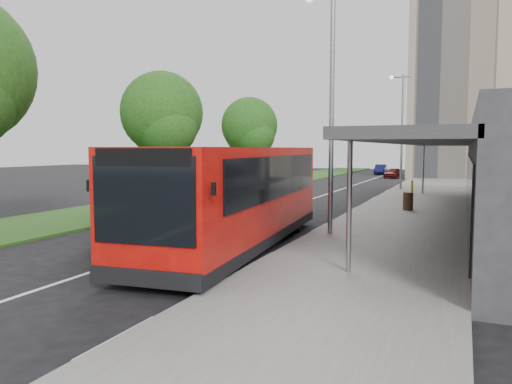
# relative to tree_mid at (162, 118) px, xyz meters

# --- Properties ---
(ground) EXTENTS (120.00, 120.00, 0.00)m
(ground) POSITION_rel_tree_mid_xyz_m (7.01, -9.05, -4.64)
(ground) COLOR black
(ground) RESTS_ON ground
(pavement) EXTENTS (5.00, 80.00, 0.15)m
(pavement) POSITION_rel_tree_mid_xyz_m (13.01, 10.95, -4.57)
(pavement) COLOR slate
(pavement) RESTS_ON ground
(grass_verge) EXTENTS (5.00, 80.00, 0.10)m
(grass_verge) POSITION_rel_tree_mid_xyz_m (0.01, 10.95, -4.59)
(grass_verge) COLOR #1E4B18
(grass_verge) RESTS_ON ground
(lane_centre_line) EXTENTS (0.12, 70.00, 0.01)m
(lane_centre_line) POSITION_rel_tree_mid_xyz_m (7.01, 5.95, -4.64)
(lane_centre_line) COLOR silver
(lane_centre_line) RESTS_ON ground
(kerb_dashes) EXTENTS (0.12, 56.00, 0.01)m
(kerb_dashes) POSITION_rel_tree_mid_xyz_m (10.31, 9.95, -4.64)
(kerb_dashes) COLOR silver
(kerb_dashes) RESTS_ON ground
(tree_mid) EXTENTS (4.50, 4.50, 7.19)m
(tree_mid) POSITION_rel_tree_mid_xyz_m (0.00, 0.00, 0.00)
(tree_mid) COLOR black
(tree_mid) RESTS_ON ground
(tree_far) EXTENTS (4.35, 4.35, 6.92)m
(tree_far) POSITION_rel_tree_mid_xyz_m (0.00, 12.00, -0.17)
(tree_far) COLOR black
(tree_far) RESTS_ON ground
(lamp_post_near) EXTENTS (1.44, 0.28, 8.00)m
(lamp_post_near) POSITION_rel_tree_mid_xyz_m (11.13, -7.05, 0.07)
(lamp_post_near) COLOR gray
(lamp_post_near) RESTS_ON pavement
(lamp_post_far) EXTENTS (1.44, 0.28, 8.00)m
(lamp_post_far) POSITION_rel_tree_mid_xyz_m (11.13, 12.95, 0.07)
(lamp_post_far) COLOR gray
(lamp_post_far) RESTS_ON pavement
(bus_main) EXTENTS (3.60, 10.91, 3.04)m
(bus_main) POSITION_rel_tree_mid_xyz_m (9.02, -9.83, -3.08)
(bus_main) COLOR red
(bus_main) RESTS_ON ground
(bus_second) EXTENTS (3.53, 10.75, 2.99)m
(bus_second) POSITION_rel_tree_mid_xyz_m (5.81, -6.18, -3.11)
(bus_second) COLOR red
(bus_second) RESTS_ON ground
(litter_bin) EXTENTS (0.49, 0.49, 0.83)m
(litter_bin) POSITION_rel_tree_mid_xyz_m (12.96, 0.58, -4.08)
(litter_bin) COLOR #372616
(litter_bin) RESTS_ON pavement
(bollard) EXTENTS (0.18, 0.18, 0.86)m
(bollard) POSITION_rel_tree_mid_xyz_m (12.32, 9.34, -4.06)
(bollard) COLOR yellow
(bollard) RESTS_ON pavement
(car_near) EXTENTS (1.75, 3.27, 1.06)m
(car_near) POSITION_rel_tree_mid_xyz_m (8.66, 28.78, -4.11)
(car_near) COLOR #610F0D
(car_near) RESTS_ON ground
(car_far) EXTENTS (1.36, 3.53, 1.15)m
(car_far) POSITION_rel_tree_mid_xyz_m (6.31, 36.02, -4.07)
(car_far) COLOR navy
(car_far) RESTS_ON ground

